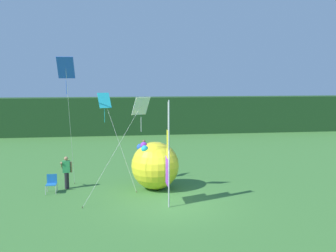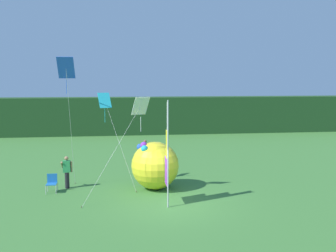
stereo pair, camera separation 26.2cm
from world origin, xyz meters
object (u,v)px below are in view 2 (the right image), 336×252
(banner_flag, at_px, (167,155))
(folding_chair, at_px, (52,182))
(kite_cyan_diamond_0, at_px, (106,104))
(kite_blue_diamond_1, at_px, (66,72))
(kite_white_diamond_2, at_px, (139,109))
(person_near_banner, at_px, (67,171))
(inflatable_balloon, at_px, (155,165))
(person_mid_field, at_px, (145,152))

(banner_flag, height_order, folding_chair, banner_flag)
(kite_cyan_diamond_0, bearing_deg, banner_flag, -52.63)
(kite_blue_diamond_1, relative_size, kite_white_diamond_2, 1.40)
(kite_blue_diamond_1, bearing_deg, person_near_banner, 110.94)
(inflatable_balloon, bearing_deg, person_near_banner, 171.35)
(person_near_banner, xyz_separation_m, inflatable_balloon, (4.41, -0.67, 0.33))
(banner_flag, xyz_separation_m, kite_cyan_diamond_0, (-2.69, 3.53, 2.02))
(person_near_banner, relative_size, kite_cyan_diamond_0, 0.34)
(kite_blue_diamond_1, bearing_deg, kite_cyan_diamond_0, 22.22)
(banner_flag, relative_size, person_mid_field, 2.83)
(inflatable_balloon, height_order, kite_blue_diamond_1, kite_blue_diamond_1)
(person_near_banner, bearing_deg, banner_flag, -34.85)
(banner_flag, height_order, kite_white_diamond_2, kite_white_diamond_2)
(person_mid_field, distance_m, kite_blue_diamond_1, 8.32)
(kite_cyan_diamond_0, xyz_separation_m, kite_white_diamond_2, (1.59, -1.86, -0.13))
(person_near_banner, bearing_deg, person_mid_field, 47.98)
(person_near_banner, bearing_deg, kite_white_diamond_2, -23.99)
(person_near_banner, bearing_deg, folding_chair, -137.13)
(kite_blue_diamond_1, bearing_deg, person_mid_field, 51.90)
(inflatable_balloon, bearing_deg, banner_flag, -83.83)
(banner_flag, relative_size, person_near_banner, 2.82)
(banner_flag, distance_m, kite_blue_diamond_1, 6.42)
(kite_white_diamond_2, bearing_deg, person_near_banner, 156.01)
(kite_cyan_diamond_0, distance_m, kite_white_diamond_2, 2.45)
(person_mid_field, bearing_deg, kite_blue_diamond_1, -128.10)
(person_mid_field, xyz_separation_m, inflatable_balloon, (0.11, -5.43, 0.33))
(banner_flag, bearing_deg, inflatable_balloon, 96.17)
(person_mid_field, distance_m, folding_chair, 7.31)
(person_near_banner, height_order, folding_chair, person_near_banner)
(person_near_banner, bearing_deg, kite_blue_diamond_1, -69.06)
(inflatable_balloon, xyz_separation_m, folding_chair, (-5.06, 0.07, -0.69))
(folding_chair, distance_m, kite_cyan_diamond_0, 4.65)
(banner_flag, relative_size, inflatable_balloon, 1.92)
(kite_cyan_diamond_0, bearing_deg, kite_blue_diamond_1, -157.78)
(person_mid_field, bearing_deg, inflatable_balloon, -88.79)
(person_mid_field, xyz_separation_m, kite_white_diamond_2, (-0.71, -6.36, 3.24))
(inflatable_balloon, bearing_deg, kite_blue_diamond_1, 177.39)
(banner_flag, distance_m, kite_cyan_diamond_0, 4.88)
(kite_cyan_diamond_0, xyz_separation_m, kite_blue_diamond_1, (-1.81, -0.74, 1.61))
(kite_cyan_diamond_0, bearing_deg, person_near_banner, -172.50)
(person_mid_field, distance_m, inflatable_balloon, 5.45)
(person_near_banner, height_order, inflatable_balloon, inflatable_balloon)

